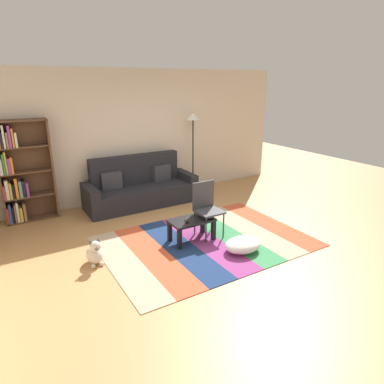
{
  "coord_description": "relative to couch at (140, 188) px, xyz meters",
  "views": [
    {
      "loc": [
        -2.87,
        -4.2,
        2.45
      ],
      "look_at": [
        -0.05,
        0.46,
        0.65
      ],
      "focal_mm": 31.56,
      "sensor_mm": 36.0,
      "label": 1
    }
  ],
  "objects": [
    {
      "name": "ground_plane",
      "position": [
        0.35,
        -2.02,
        -0.34
      ],
      "size": [
        14.0,
        14.0,
        0.0
      ],
      "primitive_type": "plane",
      "color": "#B27F4C"
    },
    {
      "name": "back_wall",
      "position": [
        0.35,
        0.53,
        1.01
      ],
      "size": [
        6.8,
        0.1,
        2.7
      ],
      "primitive_type": "cube",
      "color": "beige",
      "rests_on": "ground_plane"
    },
    {
      "name": "rug",
      "position": [
        0.2,
        -2.16,
        -0.33
      ],
      "size": [
        3.18,
        2.25,
        0.01
      ],
      "color": "tan",
      "rests_on": "ground_plane"
    },
    {
      "name": "couch",
      "position": [
        0.0,
        0.0,
        0.0
      ],
      "size": [
        2.26,
        0.8,
        1.0
      ],
      "color": "black",
      "rests_on": "ground_plane"
    },
    {
      "name": "bookshelf",
      "position": [
        -2.15,
        0.29,
        0.53
      ],
      "size": [
        0.9,
        0.28,
        1.83
      ],
      "color": "brown",
      "rests_on": "ground_plane"
    },
    {
      "name": "coffee_table",
      "position": [
        0.03,
        -2.01,
        -0.04
      ],
      "size": [
        0.7,
        0.4,
        0.36
      ],
      "color": "black",
      "rests_on": "rug"
    },
    {
      "name": "pouf",
      "position": [
        0.5,
        -2.72,
        -0.22
      ],
      "size": [
        0.57,
        0.44,
        0.2
      ],
      "primitive_type": "ellipsoid",
      "color": "white",
      "rests_on": "rug"
    },
    {
      "name": "dog",
      "position": [
        -1.5,
        -1.92,
        -0.18
      ],
      "size": [
        0.22,
        0.35,
        0.4
      ],
      "color": "beige",
      "rests_on": "ground_plane"
    },
    {
      "name": "standing_lamp",
      "position": [
        1.39,
        0.19,
        1.15
      ],
      "size": [
        0.32,
        0.32,
        1.78
      ],
      "color": "black",
      "rests_on": "ground_plane"
    },
    {
      "name": "tv_remote",
      "position": [
        -0.08,
        -2.04,
        0.04
      ],
      "size": [
        0.09,
        0.16,
        0.02
      ],
      "primitive_type": "cube",
      "rotation": [
        0.0,
        0.0,
        -0.37
      ],
      "color": "black",
      "rests_on": "coffee_table"
    },
    {
      "name": "folding_chair",
      "position": [
        0.35,
        -1.94,
        0.2
      ],
      "size": [
        0.4,
        0.4,
        0.9
      ],
      "rotation": [
        0.0,
        0.0,
        -0.6
      ],
      "color": "#38383D",
      "rests_on": "ground_plane"
    }
  ]
}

